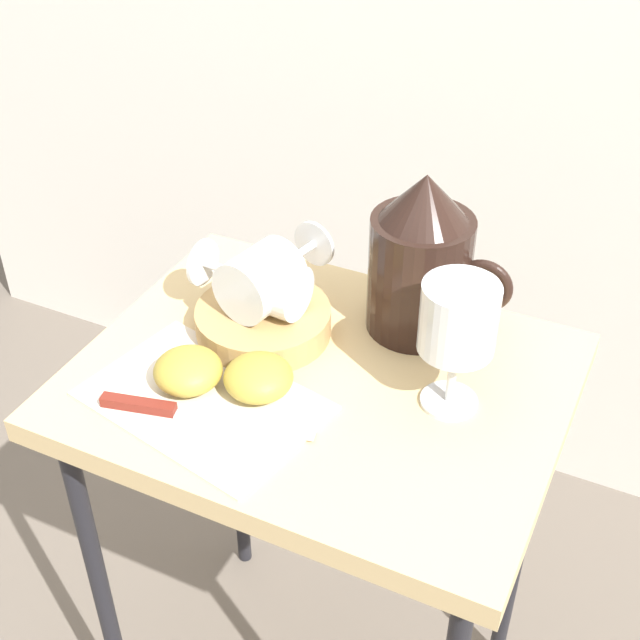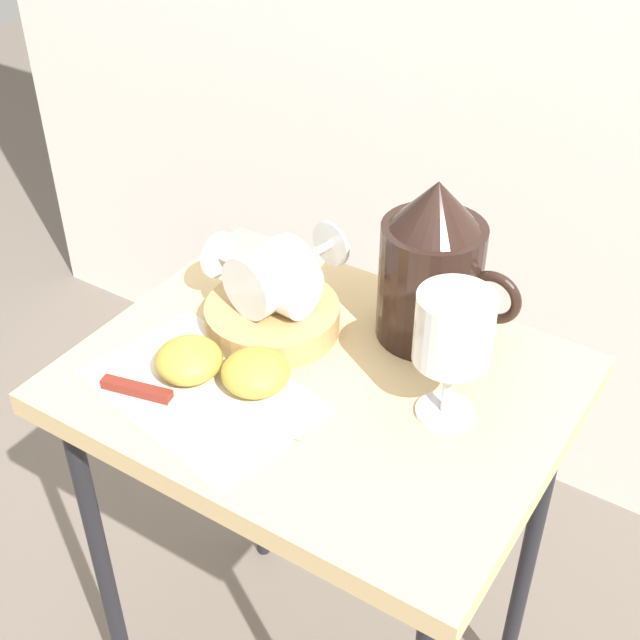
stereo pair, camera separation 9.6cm
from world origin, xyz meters
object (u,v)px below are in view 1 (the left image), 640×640
object	(u,v)px
pitcher	(421,269)
knife	(174,411)
wine_glass_upright	(458,324)
apple_half_right	(258,377)
apple_half_left	(188,371)
basket_tray	(263,321)
wine_glass_tipped_far	(268,284)
table	(320,420)
wine_glass_tipped_near	(263,279)

from	to	relation	value
pitcher	knife	world-z (taller)	pitcher
wine_glass_upright	apple_half_right	xyz separation A→B (m)	(-0.20, -0.08, -0.08)
pitcher	apple_half_left	xyz separation A→B (m)	(-0.19, -0.22, -0.06)
basket_tray	apple_half_left	xyz separation A→B (m)	(-0.03, -0.13, 0.01)
apple_half_right	knife	world-z (taller)	apple_half_right
apple_half_left	knife	distance (m)	0.05
basket_tray	knife	distance (m)	0.18
wine_glass_tipped_far	knife	size ratio (longest dim) A/B	0.61
pitcher	knife	distance (m)	0.33
wine_glass_tipped_far	knife	xyz separation A→B (m)	(-0.02, -0.18, -0.06)
table	pitcher	xyz separation A→B (m)	(0.07, 0.14, 0.15)
wine_glass_tipped_far	apple_half_left	distance (m)	0.14
wine_glass_tipped_near	apple_half_right	size ratio (longest dim) A/B	2.04
wine_glass_upright	knife	xyz separation A→B (m)	(-0.26, -0.15, -0.10)
table	wine_glass_tipped_near	xyz separation A→B (m)	(-0.10, 0.05, 0.15)
basket_tray	wine_glass_upright	size ratio (longest dim) A/B	1.05
wine_glass_tipped_near	apple_half_left	world-z (taller)	wine_glass_tipped_near
wine_glass_tipped_near	wine_glass_upright	bearing A→B (deg)	-7.06
table	wine_glass_upright	bearing A→B (deg)	7.53
wine_glass_upright	apple_half_left	xyz separation A→B (m)	(-0.27, -0.10, -0.08)
wine_glass_tipped_far	apple_half_right	size ratio (longest dim) A/B	1.87
wine_glass_tipped_near	apple_half_left	distance (m)	0.14
table	knife	world-z (taller)	knife
apple_half_right	wine_glass_tipped_near	bearing A→B (deg)	115.38
pitcher	knife	bearing A→B (deg)	-123.51
table	wine_glass_tipped_far	xyz separation A→B (m)	(-0.09, 0.05, 0.14)
apple_half_right	wine_glass_tipped_far	bearing A→B (deg)	112.56
basket_tray	wine_glass_tipped_far	xyz separation A→B (m)	(0.00, 0.01, 0.05)
table	apple_half_right	world-z (taller)	apple_half_right
table	wine_glass_tipped_far	size ratio (longest dim) A/B	4.55
wine_glass_tipped_far	apple_half_left	xyz separation A→B (m)	(-0.03, -0.13, -0.04)
table	apple_half_right	bearing A→B (deg)	-128.56
wine_glass_upright	wine_glass_tipped_far	distance (m)	0.25
pitcher	table	bearing A→B (deg)	-115.43
knife	table	bearing A→B (deg)	49.32
apple_half_left	knife	bearing A→B (deg)	-76.88
wine_glass_tipped_near	wine_glass_tipped_far	distance (m)	0.01
apple_half_left	apple_half_right	xyz separation A→B (m)	(0.08, 0.02, 0.00)
apple_half_right	knife	distance (m)	0.10
wine_glass_upright	apple_half_right	world-z (taller)	wine_glass_upright
basket_tray	wine_glass_upright	distance (m)	0.26
table	wine_glass_tipped_near	distance (m)	0.18
table	basket_tray	distance (m)	0.14
wine_glass_upright	wine_glass_tipped_near	xyz separation A→B (m)	(-0.25, 0.03, -0.03)
table	pitcher	distance (m)	0.22
wine_glass_upright	pitcher	bearing A→B (deg)	124.94
knife	apple_half_right	bearing A→B (deg)	47.66
wine_glass_tipped_far	apple_half_left	size ratio (longest dim) A/B	1.87
wine_glass_tipped_near	wine_glass_tipped_far	xyz separation A→B (m)	(0.01, -0.00, -0.01)
wine_glass_tipped_near	wine_glass_tipped_far	world-z (taller)	wine_glass_tipped_near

